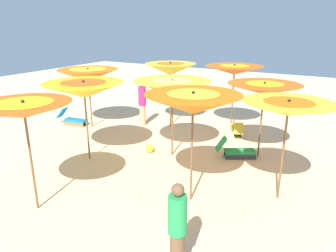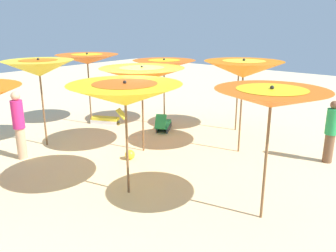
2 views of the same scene
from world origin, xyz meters
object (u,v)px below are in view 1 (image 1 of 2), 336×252
beach_umbrella_0 (234,70)px  beach_ball (150,148)px  beach_umbrella_7 (193,104)px  beach_umbrella_3 (264,89)px  beachgoer_0 (142,102)px  lounger_2 (73,119)px  beach_umbrella_1 (170,69)px  beach_umbrella_4 (172,87)px  beach_umbrella_5 (84,90)px  lounger_0 (237,151)px  beach_umbrella_6 (288,109)px  beach_umbrella_8 (24,110)px  beach_umbrella_2 (88,75)px  lounger_1 (236,129)px  beachgoer_1 (177,228)px

beach_umbrella_0 → beach_ball: beach_umbrella_0 is taller
beach_umbrella_7 → beach_umbrella_3: bearing=78.0°
beachgoer_0 → beach_umbrella_0: bearing=-96.9°
beach_umbrella_7 → lounger_2: bearing=156.8°
beach_umbrella_1 → beach_umbrella_7: beach_umbrella_7 is taller
beach_umbrella_4 → lounger_2: 5.37m
beach_umbrella_4 → beach_umbrella_7: (1.65, -2.09, 0.15)m
beach_umbrella_5 → beach_umbrella_1: bearing=82.2°
lounger_0 → beach_ball: lounger_0 is taller
beach_umbrella_7 → lounger_0: size_ratio=2.10×
beach_umbrella_1 → beachgoer_0: beach_umbrella_1 is taller
beach_umbrella_3 → lounger_2: size_ratio=1.71×
lounger_2 → beachgoer_0: (2.48, 1.32, 0.74)m
beach_umbrella_6 → beach_umbrella_8: (-4.55, -3.07, 0.08)m
beach_umbrella_2 → lounger_1: size_ratio=1.77×
beach_umbrella_8 → beach_umbrella_4: bearing=74.3°
beach_umbrella_1 → beach_umbrella_7: 5.58m
beach_umbrella_0 → lounger_0: 3.40m
beach_umbrella_6 → beachgoer_0: size_ratio=1.32×
beach_umbrella_0 → beach_umbrella_7: size_ratio=0.97×
lounger_0 → beachgoer_1: (0.62, -5.03, 0.63)m
beach_umbrella_6 → beach_umbrella_8: 5.49m
beach_umbrella_4 → beach_umbrella_6: bearing=-16.7°
beach_umbrella_4 → beachgoer_1: (2.43, -4.23, -1.30)m
beach_umbrella_0 → lounger_2: 6.61m
beach_umbrella_2 → beach_umbrella_7: beach_umbrella_7 is taller
lounger_0 → lounger_2: (-6.77, -0.06, 0.00)m
beach_umbrella_8 → beach_ball: size_ratio=9.42×
beach_umbrella_4 → lounger_2: size_ratio=1.76×
beach_umbrella_5 → beach_umbrella_6: bearing=5.0°
beach_umbrella_3 → beach_umbrella_0: bearing=127.5°
beach_umbrella_2 → beachgoer_1: (6.55, -5.13, -1.22)m
beach_umbrella_8 → lounger_0: size_ratio=2.02×
beach_umbrella_5 → lounger_1: beach_umbrella_5 is taller
lounger_1 → beachgoer_1: size_ratio=0.82×
beach_umbrella_5 → lounger_2: size_ratio=1.77×
beach_umbrella_6 → lounger_1: bearing=120.3°
beach_umbrella_4 → beach_umbrella_5: size_ratio=1.00×
lounger_2 → beach_umbrella_4: bearing=-16.3°
lounger_0 → beachgoer_0: bearing=133.6°
beach_umbrella_3 → lounger_1: 2.78m
beachgoer_0 → lounger_0: bearing=-134.2°
beach_umbrella_5 → beach_umbrella_6: (5.43, 0.47, 0.05)m
lounger_1 → lounger_2: lounger_2 is taller
lounger_0 → beach_ball: size_ratio=4.67×
beach_umbrella_1 → beach_ball: (0.77, -2.71, -2.12)m
beach_umbrella_7 → lounger_2: (-6.61, 2.83, -2.08)m
beach_ball → beach_umbrella_4: bearing=14.4°
beach_umbrella_3 → beach_umbrella_7: (-0.70, -3.32, 0.19)m
beach_umbrella_1 → lounger_2: bearing=-152.8°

